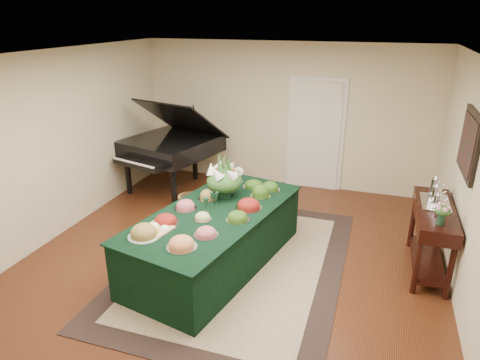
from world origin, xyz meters
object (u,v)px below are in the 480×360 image
(floral_centerpiece, at_px, (224,176))
(mahogany_sideboard, at_px, (434,222))
(grand_piano, at_px, (171,145))
(buffet_table, at_px, (216,238))

(floral_centerpiece, relative_size, mahogany_sideboard, 0.36)
(floral_centerpiece, height_order, grand_piano, grand_piano)
(floral_centerpiece, bearing_deg, mahogany_sideboard, 5.14)
(buffet_table, distance_m, mahogany_sideboard, 2.79)
(buffet_table, relative_size, floral_centerpiece, 5.74)
(floral_centerpiece, xyz_separation_m, grand_piano, (-1.67, 1.69, -0.20))
(grand_piano, distance_m, mahogany_sideboard, 4.63)
(buffet_table, xyz_separation_m, floral_centerpiece, (-0.05, 0.49, 0.68))
(buffet_table, height_order, mahogany_sideboard, mahogany_sideboard)
(buffet_table, xyz_separation_m, mahogany_sideboard, (2.67, 0.73, 0.31))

